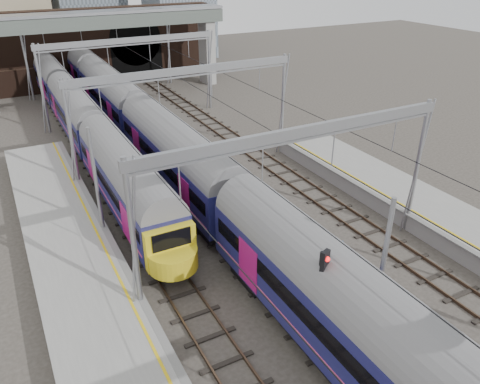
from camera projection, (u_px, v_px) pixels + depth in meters
ground at (405, 374)px, 18.58m from camera, size 160.00×160.00×0.00m
tracks at (232, 210)px, 30.33m from camera, size 14.40×80.00×0.22m
overhead_line at (189, 87)px, 32.42m from camera, size 16.80×80.00×8.00m
retaining_wall at (106, 48)px, 57.90m from camera, size 28.00×2.75×9.00m
overbridge at (103, 30)px, 51.32m from camera, size 28.00×3.00×9.25m
train_main at (140, 121)px, 38.17m from camera, size 2.97×68.64×5.05m
train_second at (77, 114)px, 40.60m from camera, size 2.65×46.07×4.62m
signal_near_left at (319, 295)px, 17.65m from camera, size 0.43×0.49×5.47m
equip_cover_a at (386, 305)px, 22.13m from camera, size 0.97×0.78×0.10m
equip_cover_b at (340, 251)px, 26.09m from camera, size 0.78×0.56×0.09m
equip_cover_c at (338, 245)px, 26.61m from camera, size 0.97×0.79×0.10m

